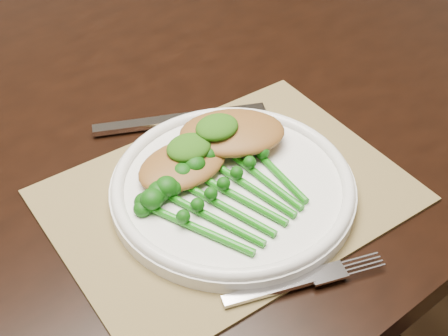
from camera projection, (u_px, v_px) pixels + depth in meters
dining_table at (137, 288)px, 1.10m from camera, size 1.67×1.02×0.75m
placemat at (229, 195)px, 0.74m from camera, size 0.41×0.30×0.00m
dinner_plate at (233, 186)px, 0.73m from camera, size 0.29×0.29×0.03m
knife at (163, 121)px, 0.83m from camera, size 0.22×0.10×0.01m
fork at (315, 277)px, 0.64m from camera, size 0.18×0.07×0.01m
chicken_fillet_left at (183, 164)px, 0.73m from camera, size 0.12×0.09×0.02m
chicken_fillet_right at (232, 133)px, 0.77m from camera, size 0.16×0.14×0.03m
pesto_dollop_left at (189, 147)px, 0.73m from camera, size 0.06×0.05×0.02m
pesto_dollop_right at (217, 127)px, 0.75m from camera, size 0.05×0.05×0.02m
broccolini_bundle at (238, 197)px, 0.70m from camera, size 0.19×0.20×0.04m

